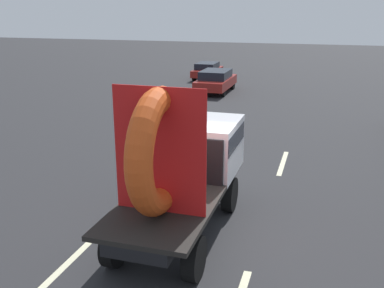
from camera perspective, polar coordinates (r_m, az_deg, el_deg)
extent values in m
plane|color=#28282B|center=(10.69, 0.28, -11.17)|extent=(120.00, 120.00, 0.00)
cylinder|color=black|center=(11.97, -3.12, -5.57)|extent=(0.28, 0.91, 0.91)
cylinder|color=black|center=(11.53, 4.89, -6.52)|extent=(0.28, 0.91, 0.91)
cylinder|color=black|center=(9.34, -10.03, -12.79)|extent=(0.28, 0.91, 0.91)
cylinder|color=black|center=(8.77, 0.27, -14.61)|extent=(0.28, 0.91, 0.91)
cube|color=black|center=(10.18, -1.66, -7.08)|extent=(1.30, 5.16, 0.25)
cube|color=silver|center=(11.29, 0.83, -0.25)|extent=(2.00, 2.03, 1.35)
cube|color=black|center=(11.16, 0.77, 1.14)|extent=(2.02, 1.93, 0.44)
cube|color=black|center=(9.24, -3.71, -8.55)|extent=(2.00, 3.12, 0.10)
cube|color=black|center=(10.33, -0.82, -2.07)|extent=(1.80, 0.08, 1.10)
torus|color=#D84C19|center=(8.61, -4.23, -0.96)|extent=(0.51, 2.56, 2.56)
cube|color=red|center=(8.61, -4.23, -0.96)|extent=(1.90, 0.03, 2.56)
cylinder|color=black|center=(29.54, 2.25, 7.91)|extent=(0.22, 0.65, 0.65)
cylinder|color=black|center=(29.18, 5.28, 7.73)|extent=(0.22, 0.65, 0.65)
cylinder|color=black|center=(26.95, 0.75, 7.02)|extent=(0.22, 0.65, 0.65)
cylinder|color=black|center=(26.55, 4.05, 6.83)|extent=(0.22, 0.65, 0.65)
cube|color=maroon|center=(28.00, 3.11, 7.96)|extent=(1.83, 4.27, 0.56)
cube|color=black|center=(27.82, 3.08, 9.01)|extent=(1.65, 2.39, 0.51)
cube|color=beige|center=(9.85, -15.65, -14.50)|extent=(0.16, 2.04, 0.01)
cube|color=beige|center=(16.03, -1.38, -1.27)|extent=(0.16, 2.34, 0.01)
cube|color=beige|center=(15.40, 11.71, -2.42)|extent=(0.16, 2.54, 0.01)
cylinder|color=black|center=(34.83, 1.41, 9.26)|extent=(0.19, 0.56, 0.56)
cylinder|color=black|center=(34.48, 3.64, 9.15)|extent=(0.19, 0.56, 0.56)
cylinder|color=black|center=(32.57, 0.27, 8.71)|extent=(0.19, 0.56, 0.56)
cylinder|color=black|center=(32.21, 2.64, 8.60)|extent=(0.19, 0.56, 0.56)
cube|color=maroon|center=(33.48, 2.01, 9.35)|extent=(1.59, 3.71, 0.49)
cube|color=black|center=(33.34, 1.98, 10.12)|extent=(1.43, 2.08, 0.44)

